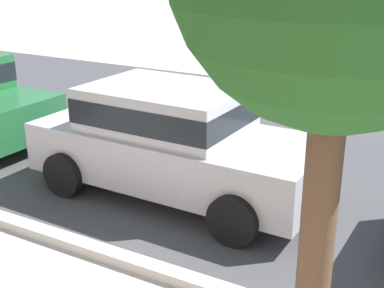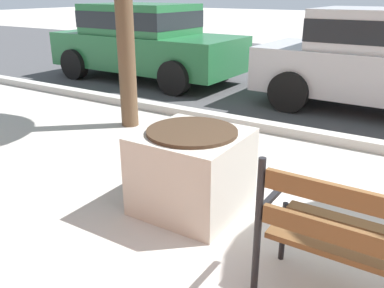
# 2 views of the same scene
# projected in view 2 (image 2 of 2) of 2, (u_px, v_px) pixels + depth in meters

# --- Properties ---
(concrete_planter) EXTENTS (0.85, 0.85, 0.73)m
(concrete_planter) POSITION_uv_depth(u_px,v_px,m) (192.00, 170.00, 3.46)
(concrete_planter) COLOR #A8A399
(concrete_planter) RESTS_ON ground
(parked_car_green) EXTENTS (4.14, 2.00, 1.56)m
(parked_car_green) POSITION_uv_depth(u_px,v_px,m) (144.00, 40.00, 8.53)
(parked_car_green) COLOR #236638
(parked_car_green) RESTS_ON ground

